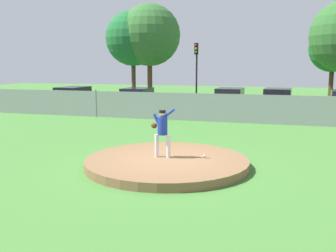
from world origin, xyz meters
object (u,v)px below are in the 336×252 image
(pitcher_youth, at_px, (162,128))
(parked_car_silver, at_px, (137,99))
(parked_car_navy, at_px, (73,98))
(baseball, at_px, (204,156))
(parked_car_champagne, at_px, (230,101))
(traffic_light_near, at_px, (196,63))
(parked_car_burgundy, at_px, (277,102))

(pitcher_youth, xyz_separation_m, parked_car_silver, (-6.27, 14.07, -0.45))
(parked_car_navy, bearing_deg, pitcher_youth, -50.80)
(baseball, bearing_deg, parked_car_champagne, 94.11)
(baseball, relative_size, parked_car_silver, 0.02)
(parked_car_navy, bearing_deg, parked_car_silver, 0.63)
(parked_car_champagne, height_order, traffic_light_near, traffic_light_near)
(pitcher_youth, relative_size, parked_car_champagne, 0.39)
(pitcher_youth, distance_m, traffic_light_near, 19.23)
(parked_car_champagne, xyz_separation_m, traffic_light_near, (-3.30, 4.43, 2.57))
(pitcher_youth, relative_size, baseball, 21.84)
(traffic_light_near, bearing_deg, parked_car_burgundy, -32.29)
(parked_car_burgundy, relative_size, traffic_light_near, 0.86)
(traffic_light_near, bearing_deg, parked_car_champagne, -53.30)
(parked_car_silver, bearing_deg, baseball, -60.98)
(traffic_light_near, bearing_deg, pitcher_youth, -80.95)
(parked_car_burgundy, bearing_deg, baseball, -98.36)
(parked_car_champagne, distance_m, parked_car_burgundy, 3.14)
(pitcher_youth, bearing_deg, parked_car_burgundy, 77.01)
(pitcher_youth, xyz_separation_m, traffic_light_near, (-3.01, 18.87, 2.15))
(pitcher_youth, bearing_deg, parked_car_silver, 114.01)
(parked_car_silver, distance_m, parked_car_champagne, 6.58)
(parked_car_burgundy, xyz_separation_m, traffic_light_near, (-6.42, 4.06, 2.58))
(parked_car_silver, relative_size, parked_car_navy, 0.92)
(baseball, height_order, parked_car_burgundy, parked_car_burgundy)
(baseball, xyz_separation_m, parked_car_champagne, (-1.01, 14.02, 0.49))
(parked_car_champagne, bearing_deg, parked_car_burgundy, 6.79)
(parked_car_silver, bearing_deg, traffic_light_near, 55.79)
(parked_car_navy, height_order, parked_car_champagne, parked_car_champagne)
(parked_car_silver, xyz_separation_m, traffic_light_near, (3.26, 4.80, 2.60))
(parked_car_silver, bearing_deg, parked_car_navy, -179.37)
(parked_car_champagne, bearing_deg, parked_car_navy, -177.93)
(parked_car_navy, bearing_deg, traffic_light_near, 29.96)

